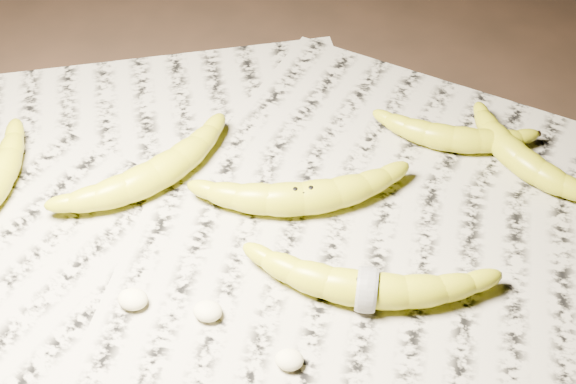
# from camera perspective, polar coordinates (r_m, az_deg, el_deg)

# --- Properties ---
(ground) EXTENTS (3.00, 3.00, 0.00)m
(ground) POSITION_cam_1_polar(r_m,az_deg,el_deg) (0.89, -1.94, -4.05)
(ground) COLOR black
(ground) RESTS_ON ground
(newspaper_patch) EXTENTS (0.90, 0.70, 0.01)m
(newspaper_patch) POSITION_cam_1_polar(r_m,az_deg,el_deg) (0.90, -1.35, -3.40)
(newspaper_patch) COLOR #A5A08D
(newspaper_patch) RESTS_ON ground
(banana_left_b) EXTENTS (0.19, 0.20, 0.04)m
(banana_left_b) POSITION_cam_1_polar(r_m,az_deg,el_deg) (0.95, -9.53, 1.32)
(banana_left_b) COLOR gold
(banana_left_b) RESTS_ON newspaper_patch
(banana_center) EXTENTS (0.23, 0.12, 0.04)m
(banana_center) POSITION_cam_1_polar(r_m,az_deg,el_deg) (0.91, 1.05, -0.30)
(banana_center) COLOR gold
(banana_center) RESTS_ON newspaper_patch
(banana_taped) EXTENTS (0.24, 0.07, 0.04)m
(banana_taped) POSITION_cam_1_polar(r_m,az_deg,el_deg) (0.83, 5.64, -6.77)
(banana_taped) COLOR gold
(banana_taped) RESTS_ON newspaper_patch
(banana_upper_a) EXTENTS (0.17, 0.06, 0.03)m
(banana_upper_a) POSITION_cam_1_polar(r_m,az_deg,el_deg) (1.00, 11.66, 3.90)
(banana_upper_a) COLOR gold
(banana_upper_a) RESTS_ON newspaper_patch
(banana_upper_b) EXTENTS (0.16, 0.16, 0.04)m
(banana_upper_b) POSITION_cam_1_polar(r_m,az_deg,el_deg) (0.99, 16.19, 2.42)
(banana_upper_b) COLOR gold
(banana_upper_b) RESTS_ON newspaper_patch
(measuring_tape) EXTENTS (0.00, 0.05, 0.05)m
(measuring_tape) POSITION_cam_1_polar(r_m,az_deg,el_deg) (0.83, 5.64, -6.77)
(measuring_tape) COLOR white
(measuring_tape) RESTS_ON newspaper_patch
(flesh_chunk_a) EXTENTS (0.03, 0.03, 0.02)m
(flesh_chunk_a) POSITION_cam_1_polar(r_m,az_deg,el_deg) (0.85, -11.01, -7.33)
(flesh_chunk_a) COLOR #EFE8B9
(flesh_chunk_a) RESTS_ON newspaper_patch
(flesh_chunk_b) EXTENTS (0.03, 0.03, 0.02)m
(flesh_chunk_b) POSITION_cam_1_polar(r_m,az_deg,el_deg) (0.83, -5.75, -8.26)
(flesh_chunk_b) COLOR #EFE8B9
(flesh_chunk_b) RESTS_ON newspaper_patch
(flesh_chunk_c) EXTENTS (0.03, 0.02, 0.02)m
(flesh_chunk_c) POSITION_cam_1_polar(r_m,az_deg,el_deg) (0.79, 0.09, -11.69)
(flesh_chunk_c) COLOR #EFE8B9
(flesh_chunk_c) RESTS_ON newspaper_patch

